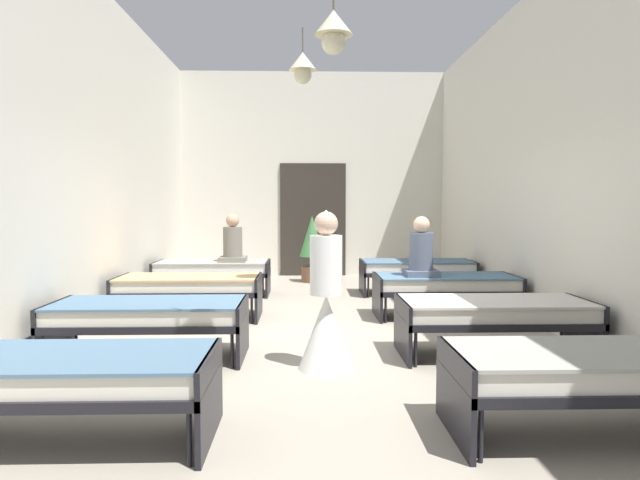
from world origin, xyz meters
name	(u,v)px	position (x,y,z in m)	size (l,w,h in m)	color
ground_plane	(320,339)	(0.00, 0.00, -0.05)	(6.16, 11.28, 0.10)	#9E9384
room_shell	(318,158)	(0.00, 1.21, 2.17)	(5.96, 10.88, 4.33)	silver
bed_left_row_0	(64,375)	(-1.73, -2.85, 0.44)	(1.90, 0.84, 0.57)	black
bed_right_row_0	(594,371)	(1.73, -2.85, 0.44)	(1.90, 0.84, 0.57)	black
bed_left_row_1	(149,315)	(-1.73, -0.95, 0.44)	(1.90, 0.84, 0.57)	black
bed_right_row_1	(494,313)	(1.73, -0.95, 0.44)	(1.90, 0.84, 0.57)	black
bed_left_row_2	(189,286)	(-1.73, 0.95, 0.44)	(1.90, 0.84, 0.57)	black
bed_right_row_2	(445,285)	(1.73, 0.95, 0.44)	(1.90, 0.84, 0.57)	black
bed_left_row_3	(213,269)	(-1.73, 2.85, 0.44)	(1.90, 0.84, 0.57)	black
bed_right_row_3	(417,268)	(1.73, 2.85, 0.44)	(1.90, 0.84, 0.57)	black
nurse_near_aisle	(326,313)	(0.01, -1.33, 0.53)	(0.52, 0.52, 1.49)	white
patient_seated_primary	(233,244)	(-1.38, 2.77, 0.87)	(0.44, 0.44, 0.80)	slate
patient_seated_secondary	(421,254)	(1.38, 0.89, 0.87)	(0.44, 0.44, 0.80)	#515B70
potted_plant	(312,244)	(-0.04, 4.33, 0.74)	(0.49, 0.49, 1.31)	brown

